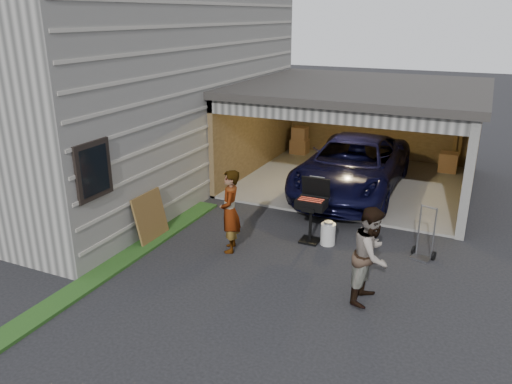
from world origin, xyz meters
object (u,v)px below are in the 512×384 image
at_px(woman, 230,211).
at_px(bbq_grill, 312,206).
at_px(hand_truck, 423,248).
at_px(plywood_panel, 151,217).
at_px(man, 371,255).
at_px(minivan, 352,168).
at_px(propane_tank, 328,234).

height_order(woman, bbq_grill, woman).
distance_m(woman, hand_truck, 4.05).
xyz_separation_m(plywood_panel, hand_truck, (5.61, 1.60, -0.32)).
bearing_deg(woman, hand_truck, 86.11).
relative_size(woman, man, 1.02).
distance_m(minivan, propane_tank, 3.48).
height_order(minivan, hand_truck, minivan).
bearing_deg(minivan, propane_tank, -84.67).
xyz_separation_m(minivan, hand_truck, (2.35, -3.23, -0.53)).
bearing_deg(minivan, plywood_panel, -124.97).
height_order(woman, hand_truck, woman).
bearing_deg(hand_truck, propane_tank, -158.78).
xyz_separation_m(man, plywood_panel, (-4.94, 0.45, -0.33)).
bearing_deg(woman, minivan, 139.42).
bearing_deg(plywood_panel, woman, 8.33).
bearing_deg(bbq_grill, man, -47.63).
bearing_deg(propane_tank, man, -55.01).
height_order(woman, plywood_panel, woman).
bearing_deg(woman, bbq_grill, 105.83).
bearing_deg(propane_tank, woman, -147.57).
xyz_separation_m(minivan, man, (1.68, -5.28, 0.12)).
xyz_separation_m(minivan, plywood_panel, (-3.26, -4.83, -0.21)).
xyz_separation_m(woman, propane_tank, (1.80, 1.14, -0.65)).
relative_size(minivan, bbq_grill, 3.81).
relative_size(minivan, plywood_panel, 4.94).
xyz_separation_m(woman, plywood_panel, (-1.84, -0.27, -0.35)).
xyz_separation_m(propane_tank, plywood_panel, (-3.64, -1.41, 0.30)).
bearing_deg(man, woman, 82.67).
distance_m(woman, bbq_grill, 1.81).
relative_size(woman, propane_tank, 3.68).
bearing_deg(minivan, hand_truck, -54.91).
bearing_deg(man, minivan, 23.49).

